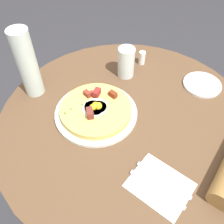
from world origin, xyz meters
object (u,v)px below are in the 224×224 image
knife (157,189)px  dining_table (126,144)px  water_bottle (27,64)px  water_glass (126,62)px  salt_shaker (142,58)px  bread_plate (202,85)px  breakfast_pizza (96,109)px  pizza_plate (96,113)px  fork (163,180)px

knife → dining_table: bearing=-37.1°
knife → water_bottle: 0.61m
dining_table → water_glass: bearing=65.9°
water_glass → salt_shaker: 0.11m
knife → bread_plate: bearing=-79.7°
water_glass → water_bottle: bearing=171.4°
water_glass → water_bottle: water_bottle is taller
breakfast_pizza → water_glass: (0.19, 0.15, 0.04)m
breakfast_pizza → water_glass: 0.25m
knife → salt_shaker: salt_shaker is taller
pizza_plate → salt_shaker: (0.29, 0.19, 0.02)m
dining_table → pizza_plate: 0.21m
bread_plate → salt_shaker: (-0.15, 0.23, 0.02)m
breakfast_pizza → water_glass: water_glass is taller
breakfast_pizza → bread_plate: breakfast_pizza is taller
dining_table → fork: size_ratio=5.19×
pizza_plate → knife: (0.05, -0.34, 0.00)m
salt_shaker → knife: bearing=-114.6°
water_bottle → bread_plate: bearing=-21.5°
dining_table → breakfast_pizza: bearing=146.4°
water_bottle → salt_shaker: bearing=-1.9°
bread_plate → fork: bread_plate is taller
bread_plate → salt_shaker: size_ratio=2.58×
knife → breakfast_pizza: bearing=-19.1°
dining_table → breakfast_pizza: breakfast_pizza is taller
fork → knife: bearing=90.0°
pizza_plate → water_bottle: bearing=129.6°
dining_table → salt_shaker: salt_shaker is taller
dining_table → water_glass: water_glass is taller
fork → knife: size_ratio=1.00×
pizza_plate → bread_plate: size_ratio=1.97×
fork → water_glass: (0.11, 0.48, 0.06)m
dining_table → breakfast_pizza: size_ratio=3.64×
fork → bread_plate: bearing=-78.9°
salt_shaker → fork: bearing=-112.3°
salt_shaker → bread_plate: bearing=-56.1°
fork → knife: (-0.03, -0.02, 0.00)m
pizza_plate → bread_plate: pizza_plate is taller
dining_table → knife: size_ratio=5.19×
dining_table → water_bottle: (-0.27, 0.27, 0.31)m
pizza_plate → fork: size_ratio=1.65×
water_bottle → breakfast_pizza: bearing=-50.2°
water_glass → water_bottle: size_ratio=0.48×
fork → water_glass: 0.50m
pizza_plate → water_glass: size_ratio=2.33×
dining_table → knife: 0.33m
breakfast_pizza → water_bottle: (-0.17, 0.21, 0.11)m
bread_plate → fork: 0.47m
fork → knife: same height
fork → water_bottle: water_bottle is taller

